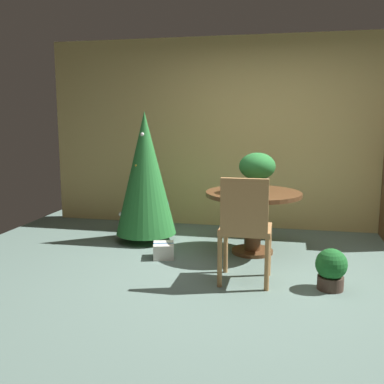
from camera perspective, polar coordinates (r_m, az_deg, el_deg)
ground_plane at (r=4.25m, az=6.63°, el=-11.44°), size 6.60×6.60×0.00m
back_wall_panel at (r=6.17m, az=8.86°, el=7.39°), size 6.00×0.10×2.60m
round_dining_table at (r=5.01m, az=7.87°, el=-1.99°), size 1.06×1.06×0.70m
flower_vase at (r=4.90m, az=8.38°, el=2.84°), size 0.40×0.40×0.44m
wooden_chair_near at (r=4.04m, az=6.83°, el=-4.09°), size 0.47×0.44×1.00m
holiday_tree at (r=5.46m, az=-6.02°, el=2.39°), size 0.74×0.74×1.60m
gift_box_cream at (r=4.91m, az=-3.67°, el=-7.51°), size 0.28×0.30×0.16m
potted_plant at (r=4.18m, az=17.45°, el=-9.36°), size 0.28×0.28×0.37m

